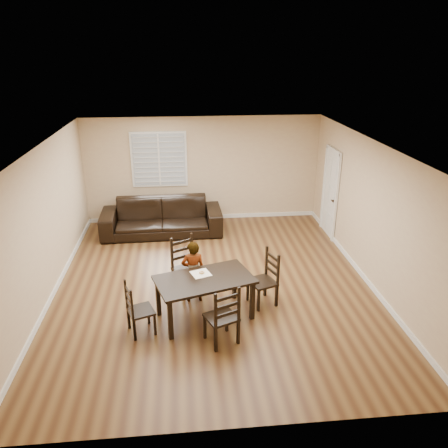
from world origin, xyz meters
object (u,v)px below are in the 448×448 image
Objects in this scene: child at (193,272)px; donut at (202,272)px; chair_far at (225,320)px; sofa at (162,217)px; chair_left at (134,311)px; chair_right at (268,279)px; chair_near at (184,266)px; dining_table at (205,283)px.

child reaches higher than donut.
sofa is (-1.11, 4.51, -0.03)m from chair_far.
chair_left reaches higher than donut.
sofa is (-1.99, 3.34, -0.03)m from chair_right.
chair_far is at bearing -73.05° from donut.
donut is 0.03× the size of sofa.
donut is at bearing 104.59° from child.
child reaches higher than chair_right.
chair_left is at bearing -95.44° from sofa.
sofa is (-0.67, 3.16, -0.16)m from child.
chair_near is 1.07× the size of chair_far.
dining_table is at bearing -99.06° from chair_near.
child is (-0.43, 1.35, 0.12)m from chair_far.
chair_left is at bearing -154.03° from donut.
chair_near is 1.19× the size of chair_left.
chair_far reaches higher than chair_right.
child is at bearing 110.23° from donut.
chair_left is at bearing -92.56° from chair_right.
chair_far is 1.11× the size of chair_left.
chair_far is 1.47m from chair_right.
chair_right reaches higher than chair_left.
donut is (1.11, 0.54, 0.35)m from chair_left.
chair_near is at bearing -80.61° from sofa.
dining_table is 1.65× the size of chair_near.
chair_near is (-0.33, 0.96, -0.16)m from dining_table.
chair_right is 0.86× the size of child.
donut is at bearing -101.07° from chair_right.
chair_near reaches higher than chair_left.
sofa is at bearing 102.89° from donut.
sofa reaches higher than donut.
child is at bearing 90.00° from dining_table.
chair_right is 1.34m from child.
chair_far is at bearing -99.28° from chair_near.
chair_right is at bearing 0.29° from dining_table.
chair_far is 1.00× the size of chair_right.
chair_far is 1.42m from child.
chair_near is at bearing -75.24° from child.
chair_right is 11.07× the size of donut.
dining_table is 0.61× the size of sofa.
dining_table is 0.58m from child.
child is (-0.17, 0.55, -0.07)m from dining_table.
child reaches higher than chair_far.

